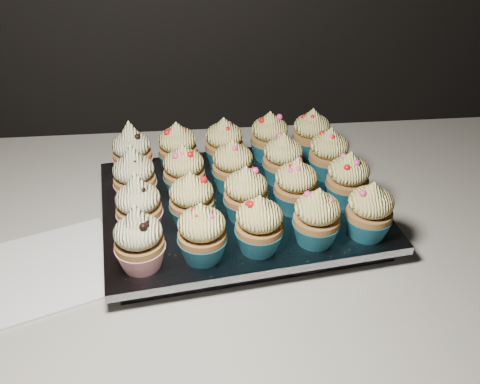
{
  "coord_description": "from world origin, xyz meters",
  "views": [
    {
      "loc": [
        -0.22,
        1.05,
        1.39
      ],
      "look_at": [
        -0.16,
        1.7,
        0.95
      ],
      "focal_mm": 40.0,
      "sensor_mm": 36.0,
      "label": 1
    }
  ],
  "objects": [
    {
      "name": "cupcake_19",
      "position": [
        -0.03,
        1.83,
        0.97
      ],
      "size": [
        0.06,
        0.06,
        0.08
      ],
      "color": "#175A70",
      "rests_on": "foil_lining"
    },
    {
      "name": "cupcake_1",
      "position": [
        -0.22,
        1.58,
        0.97
      ],
      "size": [
        0.06,
        0.06,
        0.08
      ],
      "color": "#175A70",
      "rests_on": "foil_lining"
    },
    {
      "name": "cupcake_2",
      "position": [
        -0.14,
        1.59,
        0.97
      ],
      "size": [
        0.06,
        0.06,
        0.08
      ],
      "color": "#175A70",
      "rests_on": "foil_lining"
    },
    {
      "name": "napkin",
      "position": [
        -0.42,
        1.61,
        0.9
      ],
      "size": [
        0.22,
        0.22,
        0.0
      ],
      "primitive_type": "cube",
      "rotation": [
        0.0,
        0.0,
        0.35
      ],
      "color": "white",
      "rests_on": "worktop"
    },
    {
      "name": "cupcake_16",
      "position": [
        -0.25,
        1.8,
        0.97
      ],
      "size": [
        0.06,
        0.06,
        0.08
      ],
      "color": "#175A70",
      "rests_on": "foil_lining"
    },
    {
      "name": "cupcake_15",
      "position": [
        -0.32,
        1.79,
        0.97
      ],
      "size": [
        0.06,
        0.06,
        0.1
      ],
      "color": "red",
      "rests_on": "foil_lining"
    },
    {
      "name": "cupcake_3",
      "position": [
        -0.07,
        1.59,
        0.97
      ],
      "size": [
        0.06,
        0.06,
        0.08
      ],
      "color": "#175A70",
      "rests_on": "foil_lining"
    },
    {
      "name": "cupcake_6",
      "position": [
        -0.23,
        1.65,
        0.97
      ],
      "size": [
        0.06,
        0.06,
        0.08
      ],
      "color": "#175A70",
      "rests_on": "foil_lining"
    },
    {
      "name": "cupcake_17",
      "position": [
        -0.17,
        1.81,
        0.97
      ],
      "size": [
        0.06,
        0.06,
        0.08
      ],
      "color": "#175A70",
      "rests_on": "foil_lining"
    },
    {
      "name": "cupcake_9",
      "position": [
        -0.0,
        1.68,
        0.97
      ],
      "size": [
        0.06,
        0.06,
        0.08
      ],
      "color": "#175A70",
      "rests_on": "foil_lining"
    },
    {
      "name": "baking_tray",
      "position": [
        -0.16,
        1.7,
        0.91
      ],
      "size": [
        0.4,
        0.33,
        0.02
      ],
      "primitive_type": "cube",
      "rotation": [
        0.0,
        0.0,
        0.13
      ],
      "color": "black",
      "rests_on": "worktop"
    },
    {
      "name": "cupcake_5",
      "position": [
        -0.3,
        1.64,
        0.97
      ],
      "size": [
        0.06,
        0.06,
        0.1
      ],
      "color": "red",
      "rests_on": "foil_lining"
    },
    {
      "name": "foil_lining",
      "position": [
        -0.16,
        1.7,
        0.93
      ],
      "size": [
        0.44,
        0.36,
        0.01
      ],
      "primitive_type": "cube",
      "rotation": [
        0.0,
        0.0,
        0.13
      ],
      "color": "silver",
      "rests_on": "baking_tray"
    },
    {
      "name": "cupcake_7",
      "position": [
        -0.15,
        1.66,
        0.97
      ],
      "size": [
        0.06,
        0.06,
        0.08
      ],
      "color": "#175A70",
      "rests_on": "foil_lining"
    },
    {
      "name": "cupcake_13",
      "position": [
        -0.09,
        1.75,
        0.97
      ],
      "size": [
        0.06,
        0.06,
        0.08
      ],
      "color": "#175A70",
      "rests_on": "foil_lining"
    },
    {
      "name": "worktop",
      "position": [
        0.0,
        1.7,
        0.88
      ],
      "size": [
        2.44,
        0.64,
        0.04
      ],
      "primitive_type": "cube",
      "color": "beige",
      "rests_on": "cabinet"
    },
    {
      "name": "cupcake_14",
      "position": [
        -0.01,
        1.76,
        0.97
      ],
      "size": [
        0.06,
        0.06,
        0.08
      ],
      "color": "#175A70",
      "rests_on": "foil_lining"
    },
    {
      "name": "cupcake_8",
      "position": [
        -0.08,
        1.67,
        0.97
      ],
      "size": [
        0.06,
        0.06,
        0.08
      ],
      "color": "#175A70",
      "rests_on": "foil_lining"
    },
    {
      "name": "cupcake_4",
      "position": [
        0.01,
        1.6,
        0.97
      ],
      "size": [
        0.06,
        0.06,
        0.08
      ],
      "color": "#175A70",
      "rests_on": "foil_lining"
    },
    {
      "name": "cupcake_18",
      "position": [
        -0.1,
        1.82,
        0.97
      ],
      "size": [
        0.06,
        0.06,
        0.08
      ],
      "color": "#175A70",
      "rests_on": "foil_lining"
    },
    {
      "name": "cupcake_0",
      "position": [
        -0.3,
        1.57,
        0.97
      ],
      "size": [
        0.06,
        0.06,
        0.1
      ],
      "color": "red",
      "rests_on": "foil_lining"
    },
    {
      "name": "cupcake_10",
      "position": [
        -0.31,
        1.71,
        0.97
      ],
      "size": [
        0.06,
        0.06,
        0.1
      ],
      "color": "red",
      "rests_on": "foil_lining"
    },
    {
      "name": "cupcake_12",
      "position": [
        -0.17,
        1.73,
        0.97
      ],
      "size": [
        0.06,
        0.06,
        0.08
      ],
      "color": "#175A70",
      "rests_on": "foil_lining"
    },
    {
      "name": "cupcake_11",
      "position": [
        -0.24,
        1.73,
        0.97
      ],
      "size": [
        0.06,
        0.06,
        0.08
      ],
      "color": "#175A70",
      "rests_on": "foil_lining"
    }
  ]
}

